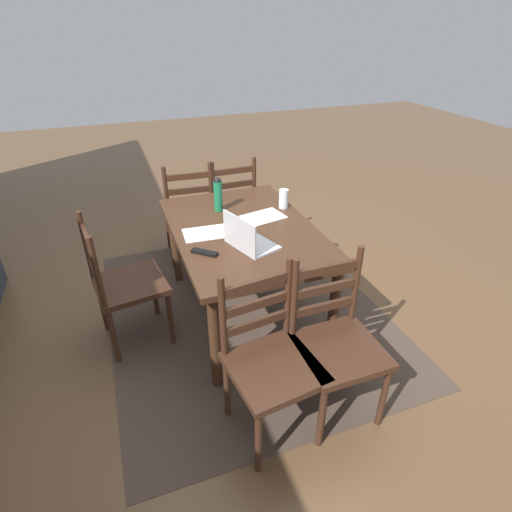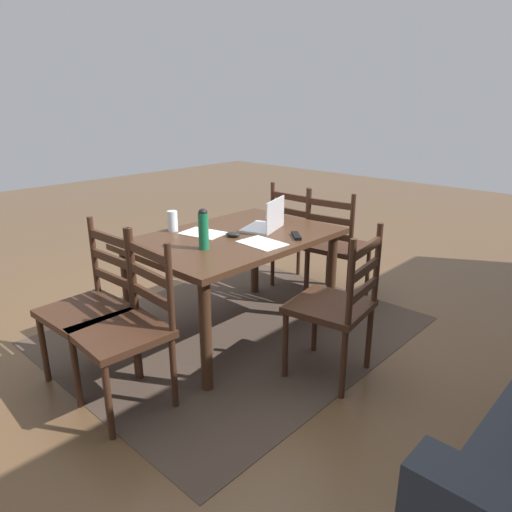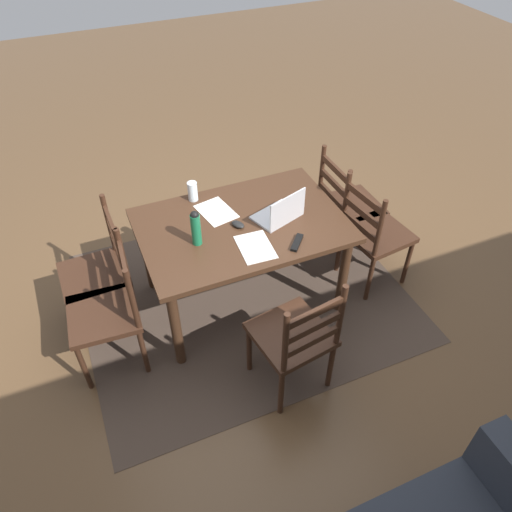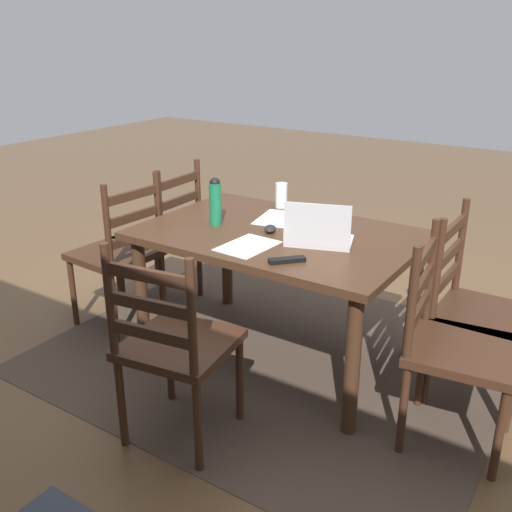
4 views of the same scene
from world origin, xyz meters
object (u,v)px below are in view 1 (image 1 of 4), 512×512
object	(u,v)px
chair_left_near	(336,344)
water_bottle	(218,194)
drinking_glass	(284,199)
dining_table	(244,240)
computer_mouse	(239,224)
chair_right_near	(229,206)
chair_left_far	(270,362)
laptop	(247,239)
tv_remote	(204,252)
chair_far_head	(124,284)
chair_right_far	(189,211)

from	to	relation	value
chair_left_near	water_bottle	bearing A→B (deg)	11.41
drinking_glass	dining_table	bearing A→B (deg)	119.08
dining_table	computer_mouse	distance (m)	0.12
chair_right_near	chair_left_far	distance (m)	2.03
laptop	drinking_glass	distance (m)	0.67
tv_remote	dining_table	bearing A→B (deg)	168.61
chair_far_head	dining_table	bearing A→B (deg)	-89.59
drinking_glass	computer_mouse	world-z (taller)	drinking_glass
chair_left_far	laptop	bearing A→B (deg)	-10.08
dining_table	chair_right_far	world-z (taller)	chair_right_far
chair_right_far	computer_mouse	world-z (taller)	chair_right_far
chair_right_far	laptop	bearing A→B (deg)	-174.26
laptop	tv_remote	world-z (taller)	laptop
computer_mouse	drinking_glass	bearing A→B (deg)	-93.59
laptop	computer_mouse	distance (m)	0.31
chair_left_far	tv_remote	world-z (taller)	chair_left_far
chair_far_head	computer_mouse	world-z (taller)	chair_far_head
drinking_glass	tv_remote	xyz separation A→B (m)	(-0.48, 0.74, -0.06)
chair_far_head	tv_remote	size ratio (longest dim) A/B	5.59
chair_right_near	drinking_glass	world-z (taller)	chair_right_near
computer_mouse	chair_left_far	bearing A→B (deg)	142.94
dining_table	laptop	distance (m)	0.31
chair_left_far	computer_mouse	xyz separation A→B (m)	(1.03, -0.17, 0.29)
dining_table	chair_right_near	xyz separation A→B (m)	(1.00, -0.19, -0.18)
tv_remote	laptop	bearing A→B (deg)	129.07
chair_right_far	water_bottle	bearing A→B (deg)	-170.13
chair_left_far	drinking_glass	size ratio (longest dim) A/B	6.53
chair_right_near	chair_left_far	xyz separation A→B (m)	(-1.99, 0.39, 0.00)
chair_right_far	drinking_glass	distance (m)	1.03
dining_table	chair_far_head	world-z (taller)	chair_far_head
chair_right_far	computer_mouse	distance (m)	1.02
chair_right_near	computer_mouse	size ratio (longest dim) A/B	9.50
chair_far_head	water_bottle	distance (m)	0.94
tv_remote	chair_right_near	bearing A→B (deg)	-161.15
dining_table	chair_left_far	bearing A→B (deg)	168.89
computer_mouse	tv_remote	bearing A→B (deg)	104.68
water_bottle	dining_table	bearing A→B (deg)	-166.94
chair_right_near	drinking_glass	distance (m)	0.87
chair_far_head	water_bottle	bearing A→B (deg)	-65.40
chair_left_far	chair_left_near	world-z (taller)	same
chair_far_head	drinking_glass	bearing A→B (deg)	-79.65
chair_left_far	chair_right_far	world-z (taller)	same
drinking_glass	chair_far_head	bearing A→B (deg)	100.35
laptop	water_bottle	size ratio (longest dim) A/B	1.45
chair_right_near	computer_mouse	distance (m)	1.02
dining_table	chair_right_near	world-z (taller)	chair_right_near
laptop	computer_mouse	bearing A→B (deg)	-8.45
chair_right_far	water_bottle	world-z (taller)	water_bottle
laptop	chair_right_far	bearing A→B (deg)	5.74
water_bottle	computer_mouse	world-z (taller)	water_bottle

